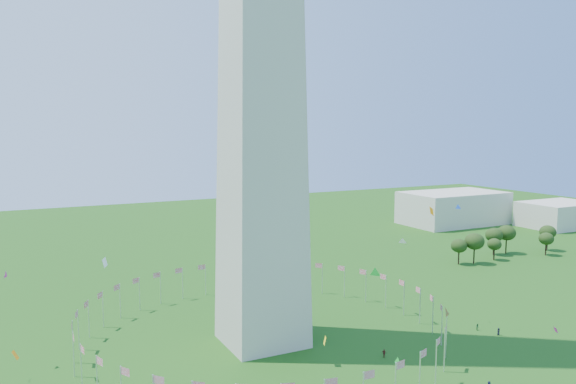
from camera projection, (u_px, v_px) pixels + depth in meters
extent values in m
cylinder|color=silver|center=(404.00, 298.00, 144.29)|extent=(0.24, 0.24, 9.00)
cylinder|color=silver|center=(386.00, 291.00, 150.18)|extent=(0.24, 0.24, 9.00)
cylinder|color=silver|center=(366.00, 286.00, 155.34)|extent=(0.24, 0.24, 9.00)
cylinder|color=silver|center=(345.00, 282.00, 159.63)|extent=(0.24, 0.24, 9.00)
cylinder|color=silver|center=(322.00, 279.00, 162.91)|extent=(0.24, 0.24, 9.00)
cylinder|color=silver|center=(299.00, 277.00, 165.07)|extent=(0.24, 0.24, 9.00)
cylinder|color=silver|center=(276.00, 276.00, 166.06)|extent=(0.24, 0.24, 9.00)
cylinder|color=silver|center=(252.00, 276.00, 165.85)|extent=(0.24, 0.24, 9.00)
cylinder|color=silver|center=(229.00, 277.00, 164.44)|extent=(0.24, 0.24, 9.00)
cylinder|color=silver|center=(206.00, 280.00, 161.87)|extent=(0.24, 0.24, 9.00)
cylinder|color=silver|center=(183.00, 283.00, 158.22)|extent=(0.24, 0.24, 9.00)
cylinder|color=silver|center=(161.00, 288.00, 153.61)|extent=(0.24, 0.24, 9.00)
cylinder|color=silver|center=(140.00, 294.00, 148.17)|extent=(0.24, 0.24, 9.00)
cylinder|color=silver|center=(120.00, 301.00, 142.07)|extent=(0.24, 0.24, 9.00)
cylinder|color=silver|center=(103.00, 309.00, 135.49)|extent=(0.24, 0.24, 9.00)
cylinder|color=silver|center=(89.00, 319.00, 128.63)|extent=(0.24, 0.24, 9.00)
cylinder|color=silver|center=(78.00, 330.00, 121.71)|extent=(0.24, 0.24, 9.00)
cylinder|color=silver|center=(73.00, 342.00, 114.93)|extent=(0.24, 0.24, 9.00)
cylinder|color=silver|center=(74.00, 355.00, 108.50)|extent=(0.24, 0.24, 9.00)
cylinder|color=silver|center=(81.00, 368.00, 102.61)|extent=(0.24, 0.24, 9.00)
cylinder|color=silver|center=(97.00, 380.00, 97.44)|extent=(0.24, 0.24, 9.00)
cylinder|color=silver|center=(420.00, 376.00, 99.17)|extent=(0.24, 0.24, 9.00)
cylinder|color=silver|center=(436.00, 363.00, 104.61)|extent=(0.24, 0.24, 9.00)
cylinder|color=silver|center=(445.00, 350.00, 110.72)|extent=(0.24, 0.24, 9.00)
cylinder|color=silver|center=(446.00, 337.00, 117.30)|extent=(0.24, 0.24, 9.00)
cylinder|color=silver|center=(442.00, 326.00, 124.15)|extent=(0.24, 0.24, 9.00)
cylinder|color=silver|center=(433.00, 315.00, 131.07)|extent=(0.24, 0.24, 9.00)
cylinder|color=silver|center=(420.00, 306.00, 137.85)|extent=(0.24, 0.24, 9.00)
cube|color=beige|center=(453.00, 208.00, 281.79)|extent=(50.00, 30.00, 16.00)
cube|color=beige|center=(559.00, 214.00, 273.31)|extent=(35.00, 25.00, 12.00)
imported|color=#551316|center=(384.00, 353.00, 118.14)|extent=(1.20, 1.18, 1.77)
imported|color=black|center=(498.00, 332.00, 130.79)|extent=(0.91, 0.68, 1.72)
imported|color=#1A4225|center=(478.00, 327.00, 134.09)|extent=(0.87, 0.93, 1.53)
plane|color=green|center=(375.00, 273.00, 119.30)|extent=(1.52, 2.30, 2.70)
plane|color=white|center=(105.00, 262.00, 74.19)|extent=(0.26, 1.50, 1.51)
plane|color=#CC2699|center=(6.00, 275.00, 112.02)|extent=(0.84, 1.65, 1.84)
plane|color=red|center=(275.00, 262.00, 118.09)|extent=(1.14, 0.78, 1.37)
plane|color=orange|center=(432.00, 211.00, 98.42)|extent=(1.76, 0.56, 1.72)
plane|color=green|center=(434.00, 211.00, 137.83)|extent=(0.54, 1.35, 1.36)
plane|color=#CC2699|center=(556.00, 330.00, 101.89)|extent=(1.01, 1.43, 1.22)
plane|color=green|center=(398.00, 361.00, 104.19)|extent=(0.43, 1.36, 1.41)
plane|color=yellow|center=(325.00, 341.00, 113.70)|extent=(1.44, 1.62, 1.82)
plane|color=orange|center=(15.00, 355.00, 107.01)|extent=(1.64, 2.04, 1.81)
plane|color=blue|center=(458.00, 207.00, 132.18)|extent=(1.27, 0.79, 1.21)
plane|color=white|center=(447.00, 313.00, 101.94)|extent=(1.91, 1.45, 1.75)
plane|color=white|center=(403.00, 241.00, 122.61)|extent=(1.45, 2.02, 1.87)
ellipsoid|color=#294617|center=(459.00, 252.00, 197.99)|extent=(5.72, 5.72, 8.94)
ellipsoid|color=#294617|center=(474.00, 249.00, 198.76)|extent=(6.91, 6.91, 10.79)
ellipsoid|color=#294617|center=(494.00, 250.00, 204.30)|extent=(5.06, 5.06, 7.90)
ellipsoid|color=#294617|center=(494.00, 242.00, 212.70)|extent=(6.50, 6.50, 10.15)
ellipsoid|color=#294617|center=(506.00, 240.00, 215.07)|extent=(6.88, 6.88, 10.75)
ellipsoid|color=#294617|center=(546.00, 244.00, 212.04)|extent=(5.47, 5.47, 8.54)
ellipsoid|color=#294617|center=(547.00, 238.00, 220.10)|extent=(6.31, 6.31, 9.86)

